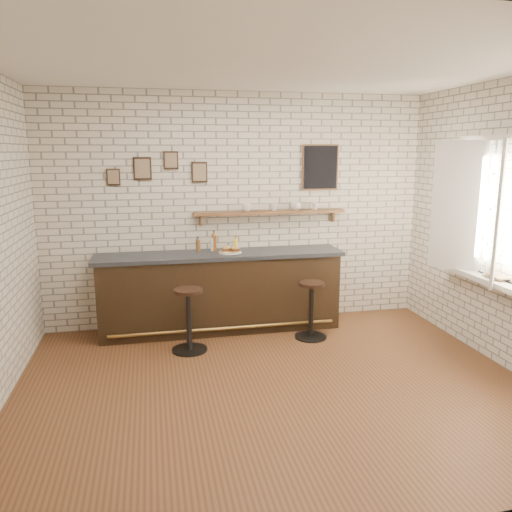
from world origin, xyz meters
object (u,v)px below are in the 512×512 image
at_px(bar_stool_left, 189,318).
at_px(shelf_cup_a, 247,208).
at_px(sandwich_plate, 230,252).
at_px(shelf_cup_c, 296,206).
at_px(bar_counter, 221,291).
at_px(bar_stool_right, 311,308).
at_px(bitters_bottle_brown, 198,245).
at_px(condiment_bottle_yellow, 236,244).
at_px(bitters_bottle_white, 213,244).
at_px(book_lower, 490,278).
at_px(book_upper, 492,276).
at_px(shelf_cup_d, 315,206).
at_px(ciabatta_sandwich, 231,249).
at_px(bitters_bottle_amber, 214,243).
at_px(shelf_cup_b, 274,207).

xyz_separation_m(bar_stool_left, shelf_cup_a, (0.84, 0.84, 1.15)).
distance_m(sandwich_plate, shelf_cup_c, 1.09).
xyz_separation_m(bar_stool_left, shelf_cup_c, (1.50, 0.84, 1.16)).
bearing_deg(sandwich_plate, bar_counter, 166.45).
distance_m(bar_stool_right, shelf_cup_a, 1.53).
height_order(bitters_bottle_brown, condiment_bottle_yellow, bitters_bottle_brown).
bearing_deg(shelf_cup_c, bitters_bottle_white, 89.50).
distance_m(book_lower, book_upper, 0.03).
xyz_separation_m(condiment_bottle_yellow, bar_stool_left, (-0.68, -0.78, -0.69)).
bearing_deg(shelf_cup_a, bar_counter, -163.05).
bearing_deg(shelf_cup_c, shelf_cup_d, -93.48).
bearing_deg(shelf_cup_d, ciabatta_sandwich, -156.01).
bearing_deg(ciabatta_sandwich, book_upper, -31.98).
xyz_separation_m(bitters_bottle_white, bar_stool_left, (-0.38, -0.78, -0.70)).
distance_m(bitters_bottle_brown, book_upper, 3.42).
relative_size(bitters_bottle_brown, bitters_bottle_amber, 0.73).
bearing_deg(sandwich_plate, shelf_cup_d, 11.04).
distance_m(condiment_bottle_yellow, bar_stool_left, 1.24).
xyz_separation_m(shelf_cup_b, book_upper, (1.92, -1.81, -0.58)).
xyz_separation_m(ciabatta_sandwich, bitters_bottle_brown, (-0.39, 0.17, 0.03)).
bearing_deg(book_lower, bitters_bottle_amber, 143.89).
height_order(bitters_bottle_white, bar_stool_left, bitters_bottle_white).
xyz_separation_m(bitters_bottle_white, shelf_cup_a, (0.46, 0.06, 0.45)).
bearing_deg(shelf_cup_b, shelf_cup_c, -38.76).
height_order(bitters_bottle_white, shelf_cup_b, shelf_cup_b).
bearing_deg(bitters_bottle_white, shelf_cup_c, 2.98).
relative_size(bitters_bottle_white, book_upper, 0.88).
relative_size(bitters_bottle_brown, bitters_bottle_white, 0.89).
relative_size(bitters_bottle_white, condiment_bottle_yellow, 1.21).
bearing_deg(book_upper, bar_counter, 155.98).
height_order(bitters_bottle_brown, book_lower, bitters_bottle_brown).
bearing_deg(condiment_bottle_yellow, bar_stool_left, -131.18).
bearing_deg(shelf_cup_b, bitters_bottle_white, 145.27).
distance_m(ciabatta_sandwich, shelf_cup_b, 0.82).
bearing_deg(bar_stool_left, bitters_bottle_brown, 75.63).
xyz_separation_m(bitters_bottle_amber, shelf_cup_d, (1.36, 0.06, 0.43)).
distance_m(shelf_cup_a, shelf_cup_c, 0.66).
height_order(ciabatta_sandwich, bitters_bottle_brown, bitters_bottle_brown).
bearing_deg(ciabatta_sandwich, shelf_cup_b, 20.60).
distance_m(shelf_cup_c, book_upper, 2.51).
relative_size(bar_stool_left, shelf_cup_c, 5.59).
distance_m(bar_stool_right, book_upper, 2.04).
xyz_separation_m(shelf_cup_c, book_upper, (1.63, -1.81, -0.59)).
relative_size(bar_stool_right, book_upper, 2.88).
xyz_separation_m(shelf_cup_c, shelf_cup_d, (0.27, 0.00, -0.01)).
relative_size(sandwich_plate, shelf_cup_c, 2.13).
distance_m(bar_counter, shelf_cup_b, 1.30).
relative_size(bitters_bottle_amber, book_lower, 1.09).
distance_m(bitters_bottle_white, book_upper, 3.26).
bearing_deg(bar_stool_right, shelf_cup_b, 111.73).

